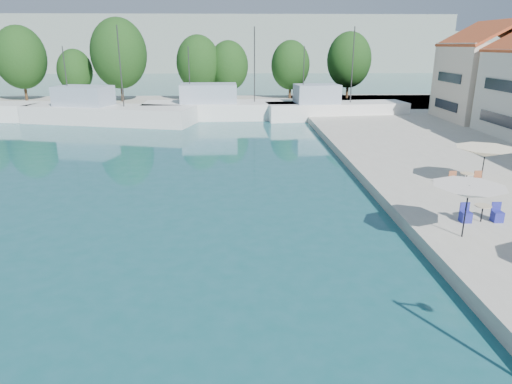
{
  "coord_description": "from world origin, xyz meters",
  "views": [
    {
      "loc": [
        -1.22,
        4.94,
        7.97
      ],
      "look_at": [
        -0.5,
        26.0,
        1.13
      ],
      "focal_mm": 32.0,
      "sensor_mm": 36.0,
      "label": 1
    }
  ],
  "objects_px": {
    "umbrella_white": "(469,192)",
    "umbrella_cream": "(485,152)",
    "trawler_04": "(333,109)",
    "trawler_03": "(232,108)",
    "trawler_02": "(105,113)"
  },
  "relations": [
    {
      "from": "umbrella_white",
      "to": "umbrella_cream",
      "type": "bearing_deg",
      "value": 58.26
    },
    {
      "from": "trawler_04",
      "to": "umbrella_cream",
      "type": "relative_size",
      "value": 5.05
    },
    {
      "from": "trawler_03",
      "to": "umbrella_white",
      "type": "distance_m",
      "value": 36.72
    },
    {
      "from": "trawler_02",
      "to": "umbrella_cream",
      "type": "xyz_separation_m",
      "value": [
        27.54,
        -25.34,
        1.37
      ]
    },
    {
      "from": "trawler_02",
      "to": "trawler_03",
      "type": "distance_m",
      "value": 13.72
    },
    {
      "from": "trawler_02",
      "to": "umbrella_cream",
      "type": "height_order",
      "value": "trawler_02"
    },
    {
      "from": "trawler_03",
      "to": "trawler_04",
      "type": "relative_size",
      "value": 1.3
    },
    {
      "from": "trawler_03",
      "to": "umbrella_white",
      "type": "xyz_separation_m",
      "value": [
        9.84,
        -35.35,
        1.43
      ]
    },
    {
      "from": "trawler_04",
      "to": "umbrella_cream",
      "type": "distance_m",
      "value": 27.48
    },
    {
      "from": "trawler_04",
      "to": "umbrella_white",
      "type": "xyz_separation_m",
      "value": [
        -1.47,
        -34.27,
        1.43
      ]
    },
    {
      "from": "umbrella_white",
      "to": "trawler_02",
      "type": "bearing_deg",
      "value": 125.69
    },
    {
      "from": "umbrella_white",
      "to": "umbrella_cream",
      "type": "relative_size",
      "value": 0.9
    },
    {
      "from": "trawler_04",
      "to": "umbrella_white",
      "type": "relative_size",
      "value": 5.62
    },
    {
      "from": "trawler_02",
      "to": "trawler_03",
      "type": "relative_size",
      "value": 0.9
    },
    {
      "from": "trawler_03",
      "to": "umbrella_cream",
      "type": "distance_m",
      "value": 31.74
    }
  ]
}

